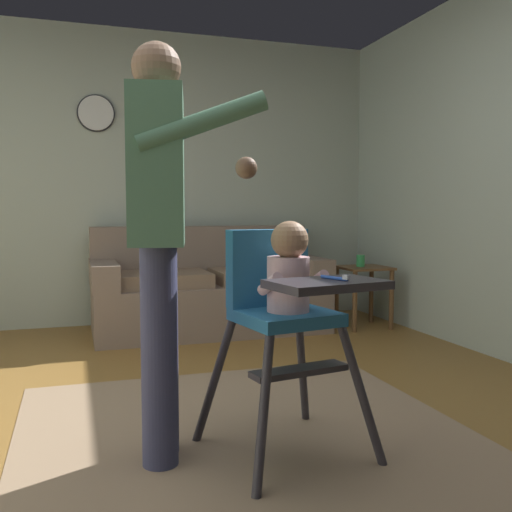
{
  "coord_description": "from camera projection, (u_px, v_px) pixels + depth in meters",
  "views": [
    {
      "loc": [
        -0.52,
        -2.36,
        0.99
      ],
      "look_at": [
        0.26,
        0.07,
        0.79
      ],
      "focal_mm": 40.06,
      "sensor_mm": 36.0,
      "label": 1
    }
  ],
  "objects": [
    {
      "name": "ground",
      "position": [
        204.0,
        451.0,
        2.48
      ],
      "size": [
        5.96,
        7.08,
        0.1
      ],
      "primitive_type": "cube",
      "color": "olive"
    },
    {
      "name": "wall_far",
      "position": [
        134.0,
        178.0,
        5.01
      ],
      "size": [
        5.16,
        0.06,
        2.55
      ],
      "primitive_type": "cube",
      "color": "#B1BBAC",
      "rests_on": "ground"
    },
    {
      "name": "area_rug",
      "position": [
        262.0,
        455.0,
        2.32
      ],
      "size": [
        1.97,
        2.44,
        0.01
      ],
      "primitive_type": "cube",
      "color": "#977B5E",
      "rests_on": "ground"
    },
    {
      "name": "couch",
      "position": [
        209.0,
        290.0,
        4.75
      ],
      "size": [
        1.88,
        0.86,
        0.86
      ],
      "rotation": [
        0.0,
        0.0,
        -1.57
      ],
      "color": "#7F6A5C",
      "rests_on": "ground"
    },
    {
      "name": "high_chair",
      "position": [
        286.0,
        294.0,
        2.29
      ],
      "size": [
        0.7,
        0.8,
        0.96
      ],
      "rotation": [
        0.0,
        0.0,
        -1.4
      ],
      "color": "#322E36",
      "rests_on": "ground"
    },
    {
      "name": "adult_standing",
      "position": [
        160.0,
        228.0,
        2.22
      ],
      "size": [
        0.51,
        0.56,
        1.63
      ],
      "rotation": [
        0.0,
        0.0,
        -0.2
      ],
      "color": "#383A5D",
      "rests_on": "ground"
    },
    {
      "name": "side_table",
      "position": [
        364.0,
        283.0,
        4.86
      ],
      "size": [
        0.4,
        0.4,
        0.52
      ],
      "color": "brown",
      "rests_on": "ground"
    },
    {
      "name": "sippy_cup",
      "position": [
        361.0,
        261.0,
        4.84
      ],
      "size": [
        0.07,
        0.07,
        0.1
      ],
      "primitive_type": "cylinder",
      "color": "green",
      "rests_on": "side_table"
    },
    {
      "name": "wall_clock",
      "position": [
        96.0,
        113.0,
        4.83
      ],
      "size": [
        0.31,
        0.04,
        0.31
      ],
      "color": "white"
    }
  ]
}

